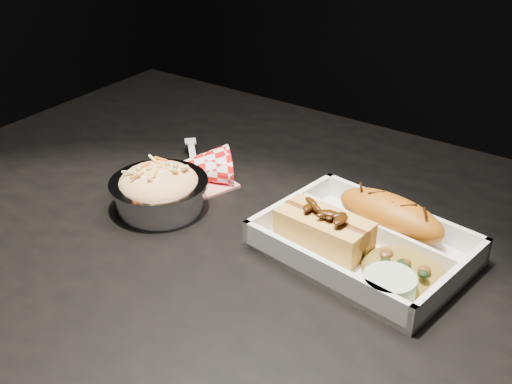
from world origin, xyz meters
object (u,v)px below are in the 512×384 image
food_tray (364,248)px  napkin_fork (195,168)px  foil_coleslaw_cup (159,189)px  hotdog (324,228)px  fried_pastry (390,215)px  dining_table (276,285)px

food_tray → napkin_fork: size_ratio=1.80×
food_tray → foil_coleslaw_cup: foil_coleslaw_cup is taller
hotdog → napkin_fork: 0.27m
fried_pastry → foil_coleslaw_cup: foil_coleslaw_cup is taller
napkin_fork → food_tray: bearing=39.4°
dining_table → hotdog: bearing=-2.0°
dining_table → foil_coleslaw_cup: (-0.17, -0.05, 0.12)m
food_tray → napkin_fork: (-0.31, 0.04, 0.01)m
food_tray → hotdog: hotdog is taller
hotdog → napkin_fork: bearing=172.7°
fried_pastry → hotdog: 0.09m
dining_table → foil_coleslaw_cup: bearing=-164.8°
fried_pastry → hotdog: hotdog is taller
dining_table → foil_coleslaw_cup: size_ratio=8.67×
food_tray → fried_pastry: fried_pastry is taller
food_tray → dining_table: bearing=-163.4°
food_tray → foil_coleslaw_cup: bearing=-159.3°
dining_table → fried_pastry: (0.13, 0.07, 0.12)m
dining_table → fried_pastry: bearing=29.4°
hotdog → dining_table: bearing=-176.9°
foil_coleslaw_cup → napkin_fork: 0.10m
food_tray → foil_coleslaw_cup: size_ratio=1.98×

